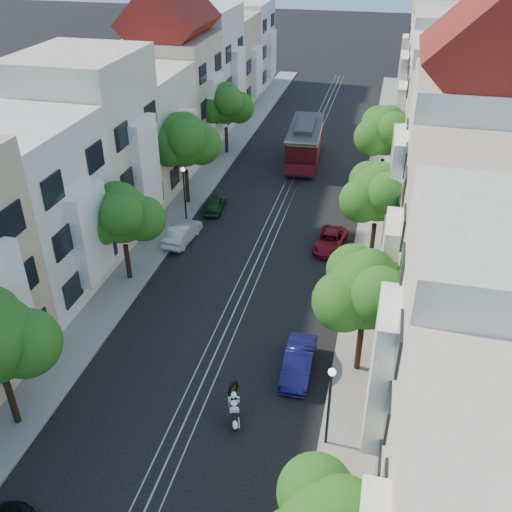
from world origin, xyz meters
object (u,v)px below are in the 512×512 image
Objects in this scene: tree_w_c at (185,141)px; parked_car_e_far at (330,241)px; lamp_east at (330,396)px; lamp_west at (184,186)px; parked_car_w_far at (215,204)px; tree_e_c at (379,194)px; tree_e_b at (367,292)px; tree_e_d at (387,132)px; tree_w_b at (122,216)px; sportbike_rider at (234,405)px; parked_car_e_mid at (299,362)px; cable_car at (305,141)px; parked_car_w_mid at (182,233)px; tree_w_d at (226,105)px.

parked_car_e_far is at bearing -20.49° from tree_w_c.
lamp_west is at bearing 124.99° from lamp_east.
lamp_east reaches higher than parked_car_w_far.
tree_e_c is at bearing 155.61° from parked_car_w_far.
parked_car_e_far is 9.86m from parked_car_w_far.
tree_e_d is (0.00, 22.00, 0.13)m from tree_e_b.
tree_e_b is 11.00m from tree_e_c.
parked_car_e_far is (-1.90, 16.66, -2.30)m from lamp_east.
tree_e_b is 19.88m from parked_car_w_far.
lamp_east is 21.97m from lamp_west.
lamp_east is (-0.96, -4.98, -1.89)m from tree_e_b.
tree_w_b is 11.02m from tree_w_c.
lamp_west is 2.08× the size of sportbike_rider.
lamp_east is 5.05m from parked_car_e_mid.
cable_car is at bearing 71.09° from tree_w_b.
parked_car_e_far is at bearing 64.33° from sportbike_rider.
parked_car_e_far is (10.70, -1.34, -2.30)m from lamp_west.
cable_car is 27.71m from parked_car_e_mid.
lamp_east is at bearing -55.01° from lamp_west.
tree_w_b is 6.63m from parked_car_w_mid.
parked_car_w_mid is (1.54, 5.25, -3.75)m from tree_w_b.
tree_w_b is at bearing 116.41° from sportbike_rider.
tree_w_b reaches higher than lamp_west.
cable_car is at bearing -3.71° from tree_w_d.
tree_e_d is at bearing 90.00° from tree_e_b.
parked_car_w_mid is (-12.86, -0.75, -3.95)m from tree_e_c.
tree_e_c is 3.26× the size of sportbike_rider.
lamp_west reaches higher than parked_car_w_far.
tree_e_d is 1.74× the size of parked_car_e_mid.
lamp_west is at bearing 136.15° from tree_e_b.
tree_e_c is 11.00m from tree_e_d.
tree_e_c is at bearing -48.01° from tree_w_d.
tree_w_c is 7.42m from parked_car_w_mid.
tree_e_c is 1.04× the size of tree_w_b.
tree_e_b is 18.90m from lamp_west.
tree_e_c is at bearing 54.03° from sportbike_rider.
sportbike_rider is 16.70m from parked_car_w_mid.
lamp_east is (-0.96, -15.98, -1.75)m from tree_e_c.
tree_w_c is 13.12m from parked_car_e_far.
parked_car_e_mid is (-2.86, -0.84, -4.09)m from tree_e_b.
tree_w_c is 11.01m from tree_w_d.
tree_w_d is 1.66× the size of parked_car_w_mid.
tree_e_b is 1.70× the size of parked_car_e_mid.
parked_car_w_far is (-11.09, 20.22, -2.28)m from lamp_east.
tree_e_d is 2.07× the size of parked_car_w_far.
tree_e_b is 12.74m from parked_car_e_far.
tree_e_d is 3.42× the size of sportbike_rider.
tree_w_c reaches higher than parked_car_e_far.
parked_car_e_mid is 18.53m from parked_car_w_far.
cable_car is 2.69× the size of parked_car_w_far.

